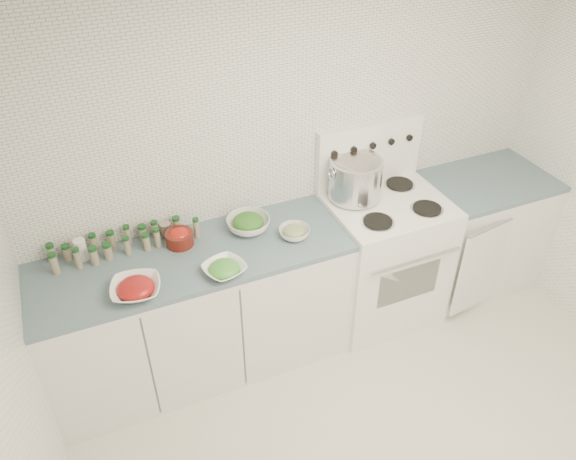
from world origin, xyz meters
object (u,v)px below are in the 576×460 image
object	(u,v)px
stock_pot	(355,177)
bowl_snowpea	(224,269)
stove	(382,254)
bowl_tomato	(136,288)

from	to	relation	value
stock_pot	bowl_snowpea	bearing A→B (deg)	-160.68
stove	bowl_tomato	distance (m)	1.73
stove	bowl_snowpea	xyz separation A→B (m)	(-1.18, -0.21, 0.44)
bowl_tomato	bowl_snowpea	size ratio (longest dim) A/B	1.11
stove	stock_pot	world-z (taller)	stove
bowl_tomato	bowl_snowpea	bearing A→B (deg)	-3.29
stove	bowl_tomato	bearing A→B (deg)	-173.57
bowl_tomato	bowl_snowpea	xyz separation A→B (m)	(0.48, -0.03, -0.01)
stock_pot	bowl_tomato	xyz separation A→B (m)	(-1.48, -0.32, -0.15)
bowl_tomato	stove	bearing A→B (deg)	6.43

